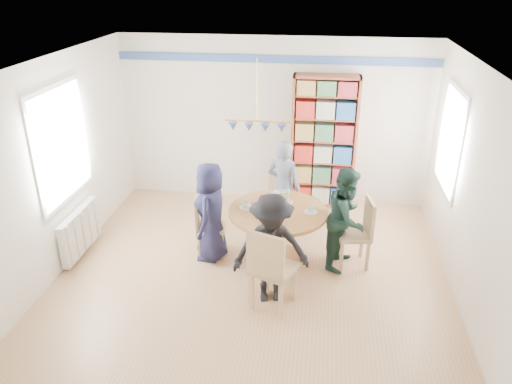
% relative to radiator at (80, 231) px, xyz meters
% --- Properties ---
extents(ground, '(5.00, 5.00, 0.00)m').
position_rel_radiator_xyz_m(ground, '(2.42, -0.30, -0.35)').
color(ground, tan).
extents(room_shell, '(5.00, 5.00, 5.00)m').
position_rel_radiator_xyz_m(room_shell, '(2.16, 0.57, 1.30)').
color(room_shell, white).
rests_on(room_shell, ground).
extents(radiator, '(0.12, 1.00, 0.60)m').
position_rel_radiator_xyz_m(radiator, '(0.00, 0.00, 0.00)').
color(radiator, silver).
rests_on(radiator, ground).
extents(dining_table, '(1.30, 1.30, 0.75)m').
position_rel_radiator_xyz_m(dining_table, '(2.69, 0.22, 0.21)').
color(dining_table, brown).
rests_on(dining_table, ground).
extents(chair_left, '(0.46, 0.46, 0.87)m').
position_rel_radiator_xyz_m(chair_left, '(1.69, 0.24, 0.13)').
color(chair_left, tan).
rests_on(chair_left, ground).
extents(chair_right, '(0.49, 0.49, 0.95)m').
position_rel_radiator_xyz_m(chair_right, '(3.76, 0.26, 0.17)').
color(chair_right, tan).
rests_on(chair_right, ground).
extents(chair_far, '(0.45, 0.45, 0.84)m').
position_rel_radiator_xyz_m(chair_far, '(2.64, 1.29, 0.11)').
color(chair_far, tan).
rests_on(chair_far, ground).
extents(chair_near, '(0.60, 0.60, 1.05)m').
position_rel_radiator_xyz_m(chair_near, '(2.71, -0.85, 0.23)').
color(chair_near, tan).
rests_on(chair_near, ground).
extents(person_left, '(0.46, 0.69, 1.37)m').
position_rel_radiator_xyz_m(person_left, '(1.80, 0.18, 0.33)').
color(person_left, '#161732').
rests_on(person_left, ground).
extents(person_right, '(0.71, 0.80, 1.38)m').
position_rel_radiator_xyz_m(person_right, '(3.58, 0.24, 0.34)').
color(person_right, '#162D25').
rests_on(person_right, ground).
extents(person_far, '(0.59, 0.48, 1.41)m').
position_rel_radiator_xyz_m(person_far, '(2.69, 1.08, 0.35)').
color(person_far, gray).
rests_on(person_far, ground).
extents(person_near, '(0.98, 0.70, 1.38)m').
position_rel_radiator_xyz_m(person_near, '(2.70, -0.66, 0.34)').
color(person_near, black).
rests_on(person_near, ground).
extents(bookshelf, '(1.03, 0.31, 2.16)m').
position_rel_radiator_xyz_m(bookshelf, '(3.23, 2.04, 0.71)').
color(bookshelf, brown).
rests_on(bookshelf, ground).
extents(tableware, '(1.03, 1.03, 0.27)m').
position_rel_radiator_xyz_m(tableware, '(2.67, 0.25, 0.46)').
color(tableware, white).
rests_on(tableware, dining_table).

